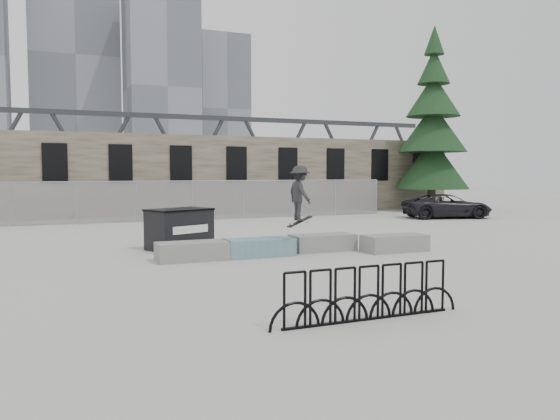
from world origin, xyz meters
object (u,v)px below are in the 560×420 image
Objects in this scene: planter_center_left at (259,247)px; planter_offset at (395,242)px; planter_center_right at (323,242)px; skateboarder at (300,193)px; suv at (447,206)px; dumpster at (179,229)px; bike_rack at (369,294)px; planter_far_left at (193,250)px; spruce_tree at (433,132)px.

planter_center_left and planter_offset have the same top height.
skateboarder is (-1.18, -0.84, 1.56)m from planter_center_right.
suv is 2.60× the size of skateboarder.
planter_center_left is 0.88× the size of dumpster.
bike_rack is at bearing -111.70° from planter_center_right.
suv is 15.78m from skateboarder.
skateboarder is at bearing -10.85° from planter_far_left.
skateboarder reaches higher than bike_rack.
dumpster is (-4.03, 2.12, 0.37)m from planter_center_right.
dumpster is 9.61m from bike_rack.
bike_rack reaches higher than planter_far_left.
planter_offset is at bearing -6.79° from planter_far_left.
spruce_tree is at bearing -14.70° from suv.
skateboarder is at bearing -138.42° from spruce_tree.
skateboarder is at bearing 74.89° from bike_rack.
planter_center_right is 0.17× the size of spruce_tree.
planter_far_left and planter_center_right have the same top height.
dumpster is (-6.02, 3.11, 0.37)m from planter_offset.
planter_center_right is at bearing -57.98° from skateboarder.
suv reaches higher than bike_rack.
bike_rack is at bearing 161.46° from skateboarder.
dumpster reaches higher than planter_center_left.
planter_center_right is at bearing 7.07° from planter_center_left.
suv is (14.63, 15.67, 0.20)m from bike_rack.
spruce_tree reaches higher than skateboarder.
planter_far_left is 0.17× the size of spruce_tree.
skateboarder reaches higher than planter_offset.
skateboarder reaches higher than planter_far_left.
skateboarder is at bearing -69.57° from dumpster.
spruce_tree is at bearing 38.55° from planter_center_left.
planter_offset is at bearing -9.71° from planter_center_left.
planter_center_right is 19.78m from spruce_tree.
planter_center_right is at bearing 139.84° from suv.
planter_center_left is at bearing -76.47° from dumpster.
suv is at bearing -119.33° from spruce_tree.
bike_rack is (-4.94, -6.43, 0.16)m from planter_offset.
planter_far_left is 23.12m from spruce_tree.
planter_center_left is 7.19m from bike_rack.
planter_center_left is 2.24m from planter_center_right.
planter_far_left and planter_center_left have the same top height.
bike_rack is (-2.96, -7.43, 0.16)m from planter_center_right.
planter_far_left is at bearing -176.43° from planter_center_right.
suv is at bearing 43.62° from planter_offset.
skateboarder reaches higher than suv.
suv is at bearing -2.35° from dumpster.
planter_center_right is at bearing 68.30° from bike_rack.
suv is at bearing -58.20° from skateboarder.
planter_far_left is 0.43× the size of suv.
dumpster is at bearing 96.45° from bike_rack.
suv is at bearing 28.20° from planter_far_left.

